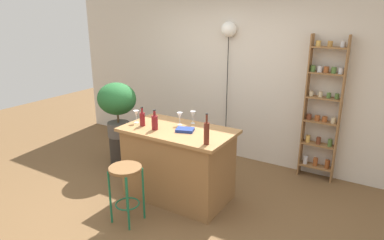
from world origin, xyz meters
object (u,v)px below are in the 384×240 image
at_px(bottle_vinegar, 155,122).
at_px(cookbook, 185,130).
at_px(potted_plant, 117,103).
at_px(wine_glass_right, 180,116).
at_px(bottle_soda_blue, 142,119).
at_px(bar_stool, 126,181).
at_px(pendant_globe_light, 229,31).
at_px(plant_stool, 120,150).
at_px(spice_shelf, 322,110).
at_px(bottle_sauce_amber, 207,133).
at_px(wine_glass_left, 193,115).
at_px(wine_glass_center, 136,114).

height_order(bottle_vinegar, cookbook, bottle_vinegar).
relative_size(potted_plant, wine_glass_right, 5.07).
distance_m(bottle_soda_blue, cookbook, 0.58).
height_order(bar_stool, pendant_globe_light, pendant_globe_light).
xyz_separation_m(bottle_soda_blue, pendant_globe_light, (0.36, 1.67, 1.01)).
height_order(potted_plant, pendant_globe_light, pendant_globe_light).
height_order(bar_stool, bottle_vinegar, bottle_vinegar).
bearing_deg(wine_glass_right, plant_stool, 171.94).
height_order(spice_shelf, potted_plant, spice_shelf).
relative_size(bar_stool, bottle_sauce_amber, 1.93).
bearing_deg(plant_stool, spice_shelf, 23.40).
relative_size(bottle_sauce_amber, wine_glass_left, 2.14).
bearing_deg(bottle_vinegar, potted_plant, 155.71).
bearing_deg(wine_glass_right, spice_shelf, 42.68).
distance_m(potted_plant, bottle_vinegar, 1.19).
relative_size(wine_glass_center, cookbook, 0.78).
height_order(plant_stool, bottle_vinegar, bottle_vinegar).
distance_m(potted_plant, wine_glass_right, 1.26).
bearing_deg(pendant_globe_light, plant_stool, -135.28).
distance_m(bottle_vinegar, bottle_soda_blue, 0.23).
relative_size(spice_shelf, bottle_vinegar, 8.04).
relative_size(potted_plant, cookbook, 3.96).
relative_size(plant_stool, bottle_sauce_amber, 1.36).
bearing_deg(wine_glass_center, bottle_vinegar, -13.75).
distance_m(spice_shelf, wine_glass_center, 2.53).
distance_m(plant_stool, wine_glass_right, 1.49).
relative_size(bar_stool, spice_shelf, 0.33).
xyz_separation_m(wine_glass_center, cookbook, (0.72, 0.05, -0.10)).
distance_m(wine_glass_left, wine_glass_center, 0.73).
bearing_deg(spice_shelf, plant_stool, -156.60).
bearing_deg(wine_glass_right, wine_glass_left, 51.07).
xyz_separation_m(plant_stool, wine_glass_center, (0.72, -0.40, 0.81)).
bearing_deg(potted_plant, bottle_soda_blue, -27.80).
xyz_separation_m(bar_stool, wine_glass_right, (0.12, 0.92, 0.54)).
xyz_separation_m(spice_shelf, wine_glass_right, (-1.46, -1.34, 0.03)).
bearing_deg(spice_shelf, bottle_vinegar, -134.26).
bearing_deg(wine_glass_left, bar_stool, -102.29).
bearing_deg(bottle_vinegar, spice_shelf, 45.74).
bearing_deg(wine_glass_right, bottle_soda_blue, -143.76).
relative_size(wine_glass_left, cookbook, 0.78).
bearing_deg(cookbook, bar_stool, -131.56).
distance_m(bottle_vinegar, cookbook, 0.38).
height_order(bottle_vinegar, wine_glass_left, bottle_vinegar).
bearing_deg(wine_glass_center, plant_stool, 150.83).
distance_m(wine_glass_center, cookbook, 0.73).
bearing_deg(wine_glass_right, bottle_vinegar, -116.67).
bearing_deg(bottle_sauce_amber, bottle_vinegar, 173.18).
xyz_separation_m(cookbook, pendant_globe_light, (-0.21, 1.56, 1.08)).
bearing_deg(potted_plant, wine_glass_right, -8.06).
xyz_separation_m(bottle_vinegar, wine_glass_center, (-0.37, 0.09, 0.02)).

